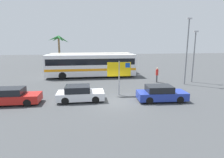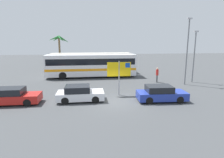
% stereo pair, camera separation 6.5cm
% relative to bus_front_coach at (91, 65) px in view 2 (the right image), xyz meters
% --- Properties ---
extents(ground, '(120.00, 120.00, 0.00)m').
position_rel_bus_front_coach_xyz_m(ground, '(1.61, -11.34, -1.79)').
color(ground, '#424447').
extents(bus_front_coach, '(12.36, 2.71, 3.17)m').
position_rel_bus_front_coach_xyz_m(bus_front_coach, '(0.00, 0.00, 0.00)').
color(bus_front_coach, white).
rests_on(bus_front_coach, ground).
extents(bus_rear_coach, '(12.36, 2.71, 3.17)m').
position_rel_bus_front_coach_xyz_m(bus_rear_coach, '(0.11, 3.40, 0.00)').
color(bus_rear_coach, silver).
rests_on(bus_rear_coach, ground).
extents(ferry_sign, '(2.20, 0.11, 3.20)m').
position_rel_bus_front_coach_xyz_m(ferry_sign, '(2.34, -9.45, 0.54)').
color(ferry_sign, gray).
rests_on(ferry_sign, ground).
extents(car_red, '(4.23, 1.75, 1.32)m').
position_rel_bus_front_coach_xyz_m(car_red, '(-6.64, -10.83, -1.15)').
color(car_red, red).
rests_on(car_red, ground).
extents(car_blue, '(4.18, 1.97, 1.32)m').
position_rel_bus_front_coach_xyz_m(car_blue, '(5.52, -11.67, -1.15)').
color(car_blue, '#23389E').
rests_on(car_blue, ground).
extents(car_white, '(3.91, 1.83, 1.32)m').
position_rel_bus_front_coach_xyz_m(car_white, '(-1.28, -10.74, -1.15)').
color(car_white, silver).
rests_on(car_white, ground).
extents(pedestrian_crossing_lot, '(0.32, 0.32, 1.82)m').
position_rel_bus_front_coach_xyz_m(pedestrian_crossing_lot, '(7.90, -4.60, -0.70)').
color(pedestrian_crossing_lot, '#2D2D33').
rests_on(pedestrian_crossing_lot, ground).
extents(lamp_post_left_side, '(0.56, 0.20, 7.52)m').
position_rel_bus_front_coach_xyz_m(lamp_post_left_side, '(10.70, -6.16, 2.30)').
color(lamp_post_left_side, slate).
rests_on(lamp_post_left_side, ground).
extents(lamp_post_right_side, '(0.56, 0.20, 6.20)m').
position_rel_bus_front_coach_xyz_m(lamp_post_right_side, '(12.28, -5.06, 1.64)').
color(lamp_post_right_side, slate).
rests_on(lamp_post_right_side, ground).
extents(palm_tree_seaside, '(3.45, 3.63, 5.96)m').
position_rel_bus_front_coach_xyz_m(palm_tree_seaside, '(-5.23, 7.38, 2.98)').
color(palm_tree_seaside, brown).
rests_on(palm_tree_seaside, ground).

